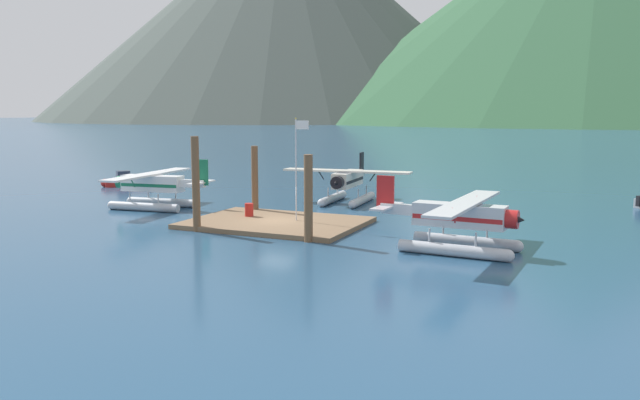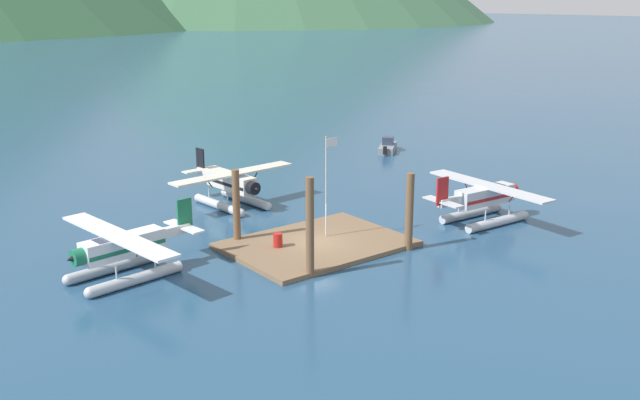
{
  "view_description": "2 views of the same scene",
  "coord_description": "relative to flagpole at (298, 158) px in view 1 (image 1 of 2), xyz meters",
  "views": [
    {
      "loc": [
        19.05,
        -36.11,
        7.34
      ],
      "look_at": [
        2.07,
        2.38,
        1.46
      ],
      "focal_mm": 35.71,
      "sensor_mm": 36.0,
      "label": 1
    },
    {
      "loc": [
        -26.32,
        -34.03,
        15.24
      ],
      "look_at": [
        1.61,
        1.73,
        2.42
      ],
      "focal_mm": 40.13,
      "sensor_mm": 36.0,
      "label": 2
    }
  ],
  "objects": [
    {
      "name": "flagpole",
      "position": [
        0.0,
        0.0,
        0.0
      ],
      "size": [
        0.95,
        0.1,
        6.63
      ],
      "color": "silver",
      "rests_on": "dock_platform"
    },
    {
      "name": "seaplane_silver_stbd_aft",
      "position": [
        11.22,
        -3.7,
        -2.81
      ],
      "size": [
        7.98,
        10.46,
        3.84
      ],
      "color": "#B7BABF",
      "rests_on": "ground"
    },
    {
      "name": "ground_plane",
      "position": [
        -1.3,
        -0.56,
        -4.38
      ],
      "size": [
        1200.0,
        1200.0,
        0.0
      ],
      "primitive_type": "plane",
      "color": "navy"
    },
    {
      "name": "boat_red_open_west",
      "position": [
        -25.29,
        12.9,
        -3.89
      ],
      "size": [
        3.82,
        4.2,
        1.5
      ],
      "color": "#B2231E",
      "rests_on": "ground"
    },
    {
      "name": "piling_far_left",
      "position": [
        -4.94,
        3.11,
        -1.94
      ],
      "size": [
        0.48,
        0.48,
        4.88
      ],
      "primitive_type": "cylinder",
      "color": "brown",
      "rests_on": "ground"
    },
    {
      "name": "seaplane_white_port_fwd",
      "position": [
        -13.13,
        1.89,
        -2.81
      ],
      "size": [
        7.95,
        10.49,
        3.84
      ],
      "color": "#B7BABF",
      "rests_on": "ground"
    },
    {
      "name": "mountain_ridge_centre_peak",
      "position": [
        10.52,
        455.59,
        73.85
      ],
      "size": [
        430.2,
        430.2,
        156.47
      ],
      "color": "#2D5638",
      "rests_on": "ground"
    },
    {
      "name": "mountain_ridge_east_peak",
      "position": [
        -222.85,
        440.27,
        80.95
      ],
      "size": [
        389.21,
        389.21,
        170.66
      ],
      "color": "#424C47",
      "rests_on": "ground"
    },
    {
      "name": "fuel_drum",
      "position": [
        -3.77,
        0.22,
        -3.64
      ],
      "size": [
        0.62,
        0.62,
        0.88
      ],
      "color": "#AD1E19",
      "rests_on": "dock_platform"
    },
    {
      "name": "piling_near_left",
      "position": [
        -4.78,
        -4.42,
        -1.46
      ],
      "size": [
        0.47,
        0.47,
        5.84
      ],
      "primitive_type": "cylinder",
      "color": "brown",
      "rests_on": "ground"
    },
    {
      "name": "dock_platform",
      "position": [
        -1.3,
        -0.56,
        -4.23
      ],
      "size": [
        11.01,
        8.09,
        0.3
      ],
      "primitive_type": "cube",
      "color": "brown",
      "rests_on": "ground"
    },
    {
      "name": "piling_near_right",
      "position": [
        2.87,
        -4.57,
        -1.91
      ],
      "size": [
        0.5,
        0.5,
        4.95
      ],
      "primitive_type": "cylinder",
      "color": "brown",
      "rests_on": "ground"
    },
    {
      "name": "seaplane_cream_bow_centre",
      "position": [
        -0.73,
        10.68,
        -2.81
      ],
      "size": [
        10.48,
        7.97,
        3.84
      ],
      "color": "#B7BABF",
      "rests_on": "ground"
    }
  ]
}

